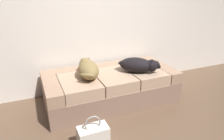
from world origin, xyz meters
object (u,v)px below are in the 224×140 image
object	(u,v)px
couch	(111,86)
handbag	(93,137)
dog_dark	(139,65)
dog_tan	(88,69)
tv_remote	(157,63)

from	to	relation	value
couch	handbag	size ratio (longest dim) A/B	5.03
couch	dog_dark	xyz separation A→B (m)	(0.37, -0.15, 0.34)
dog_tan	dog_dark	size ratio (longest dim) A/B	1.14
couch	tv_remote	world-z (taller)	tv_remote
couch	dog_tan	bearing A→B (deg)	-176.76
dog_tan	tv_remote	world-z (taller)	dog_tan
tv_remote	handbag	xyz separation A→B (m)	(-1.40, -0.90, -0.34)
couch	tv_remote	size ratio (longest dim) A/B	12.69
couch	tv_remote	xyz separation A→B (m)	(0.84, 0.04, 0.24)
dog_tan	tv_remote	xyz separation A→B (m)	(1.19, 0.06, -0.10)
dog_tan	dog_dark	bearing A→B (deg)	-10.63
dog_dark	handbag	bearing A→B (deg)	-143.01
tv_remote	handbag	distance (m)	1.69
dog_dark	handbag	distance (m)	1.24
dog_dark	handbag	size ratio (longest dim) A/B	1.52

